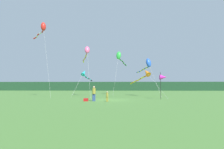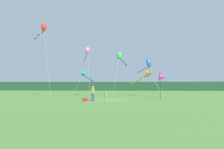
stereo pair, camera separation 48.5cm
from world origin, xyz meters
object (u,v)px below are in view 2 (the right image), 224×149
object	(u,v)px
kite_green	(120,56)
kite_red	(43,28)
person_child	(106,96)
cooler_box	(85,100)
kite_blue	(148,64)
kite_cyan	(85,74)
person_adult	(93,93)
kite_rainbow	(87,52)
kite_orange	(145,74)
banner_flag_pole	(163,77)

from	to	relation	value
kite_green	kite_red	bearing A→B (deg)	-145.22
person_child	cooler_box	bearing A→B (deg)	169.01
kite_blue	kite_cyan	size ratio (longest dim) A/B	0.78
person_adult	cooler_box	distance (m)	1.22
kite_green	kite_cyan	xyz separation A→B (m)	(-6.22, -3.68, -3.69)
kite_green	kite_cyan	distance (m)	8.12
person_adult	kite_rainbow	xyz separation A→B (m)	(-2.80, 10.76, 6.81)
person_adult	person_child	world-z (taller)	person_adult
kite_cyan	kite_rainbow	distance (m)	4.07
person_adult	kite_blue	size ratio (longest dim) A/B	0.26
person_child	kite_orange	bearing A→B (deg)	62.14
person_child	kite_orange	distance (m)	12.51
kite_blue	kite_cyan	xyz separation A→B (m)	(-11.21, 0.76, -1.70)
banner_flag_pole	kite_green	distance (m)	14.29
cooler_box	kite_rainbow	world-z (taller)	kite_rainbow
person_adult	cooler_box	size ratio (longest dim) A/B	3.45
person_child	kite_red	xyz separation A→B (m)	(-10.85, 7.72, 10.33)
kite_cyan	person_adult	bearing A→B (deg)	-74.37
kite_green	person_adult	bearing A→B (deg)	-100.46
kite_cyan	kite_rainbow	bearing A→B (deg)	-65.43
person_adult	kite_orange	xyz separation A→B (m)	(7.25, 10.17, 2.81)
kite_blue	kite_orange	distance (m)	2.18
cooler_box	kite_orange	bearing A→B (deg)	51.39
kite_blue	kite_orange	world-z (taller)	kite_blue
kite_orange	banner_flag_pole	bearing A→B (deg)	-77.17
kite_green	kite_rainbow	world-z (taller)	kite_rainbow
kite_blue	kite_rainbow	bearing A→B (deg)	-177.80
person_adult	kite_rainbow	distance (m)	13.03
kite_green	kite_orange	bearing A→B (deg)	-51.29
person_adult	kite_red	size ratio (longest dim) A/B	0.15
kite_orange	person_adult	bearing A→B (deg)	-125.49
cooler_box	banner_flag_pole	distance (m)	10.66
person_adult	person_child	xyz separation A→B (m)	(1.59, -0.54, -0.33)
banner_flag_pole	kite_cyan	distance (m)	14.80
banner_flag_pole	kite_orange	bearing A→B (deg)	102.83
kite_cyan	kite_red	size ratio (longest dim) A/B	0.72
banner_flag_pole	kite_cyan	size ratio (longest dim) A/B	0.42
kite_cyan	kite_orange	world-z (taller)	kite_cyan
kite_rainbow	kite_orange	size ratio (longest dim) A/B	0.90
banner_flag_pole	kite_cyan	xyz separation A→B (m)	(-12.11, 8.45, 1.02)
cooler_box	kite_orange	size ratio (longest dim) A/B	0.05
kite_green	kite_rainbow	bearing A→B (deg)	-139.49
kite_cyan	kite_green	bearing A→B (deg)	30.63
kite_blue	kite_rainbow	xyz separation A→B (m)	(-10.67, -0.41, 2.16)
kite_green	kite_red	world-z (taller)	kite_red
banner_flag_pole	kite_red	bearing A→B (deg)	168.40
person_adult	kite_green	world-z (taller)	kite_green
kite_red	kite_orange	world-z (taller)	kite_red
kite_blue	kite_red	world-z (taller)	kite_red
banner_flag_pole	cooler_box	bearing A→B (deg)	-159.94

